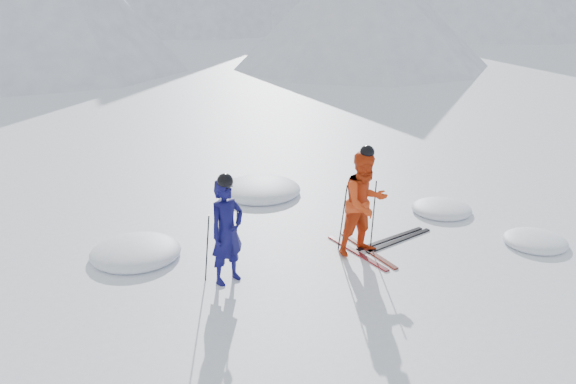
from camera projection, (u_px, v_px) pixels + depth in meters
name	position (u px, v px, depth m)	size (l,w,h in m)	color
ground	(380.00, 240.00, 11.69)	(160.00, 160.00, 0.00)	white
skier_blue	(227.00, 232.00, 9.87)	(0.65, 0.43, 1.78)	#0D0C49
skier_red	(365.00, 203.00, 10.87)	(0.94, 0.73, 1.93)	red
pole_blue_left	(207.00, 248.00, 9.97)	(0.02, 0.02, 1.18)	black
pole_blue_right	(236.00, 240.00, 10.28)	(0.02, 0.02, 1.18)	black
pole_red_left	(343.00, 218.00, 11.07)	(0.02, 0.02, 1.29)	black
pole_red_right	(373.00, 214.00, 11.23)	(0.02, 0.02, 1.29)	black
ski_worn_left	(357.00, 253.00, 11.14)	(0.09, 1.70, 0.03)	black
ski_worn_right	(368.00, 250.00, 11.24)	(0.09, 1.70, 0.03)	black
ski_loose_a	(390.00, 238.00, 11.73)	(0.09, 1.70, 0.03)	black
ski_loose_b	(399.00, 240.00, 11.65)	(0.09, 1.70, 0.03)	black
snow_lumps	(282.00, 217.00, 12.80)	(8.34, 6.37, 0.42)	white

